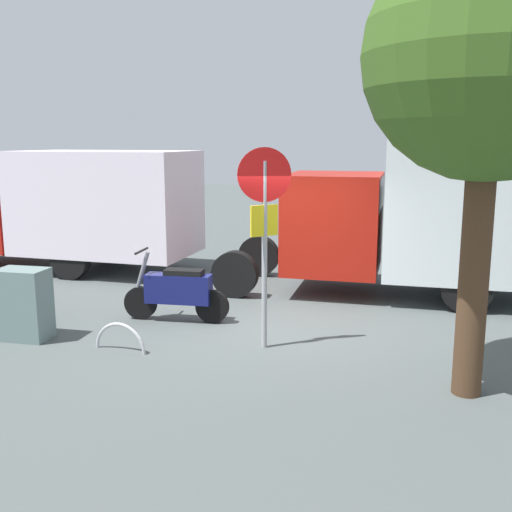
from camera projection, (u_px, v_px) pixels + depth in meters
name	position (u px, v px, depth m)	size (l,w,h in m)	color
ground_plane	(272.00, 328.00, 9.65)	(60.00, 60.00, 0.00)	#474E4D
box_truck_near	(438.00, 213.00, 11.27)	(6.98, 2.22, 3.03)	black
box_truck_far	(68.00, 203.00, 13.82)	(7.31, 2.45, 2.75)	black
motorcycle	(178.00, 291.00, 9.94)	(1.81, 0.55, 1.20)	black
stop_sign	(264.00, 217.00, 8.39)	(0.71, 0.33, 2.90)	#9E9EA3
street_tree	(490.00, 58.00, 6.44)	(2.77, 2.77, 5.29)	#47301E
utility_cabinet	(24.00, 304.00, 9.05)	(0.75, 0.48, 1.09)	slate
bike_rack_hoop	(120.00, 351.00, 8.62)	(0.85, 0.85, 0.05)	#B7B7BC
shrub_near_sign	(7.00, 298.00, 10.14)	(1.04, 0.85, 0.71)	#467B3A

